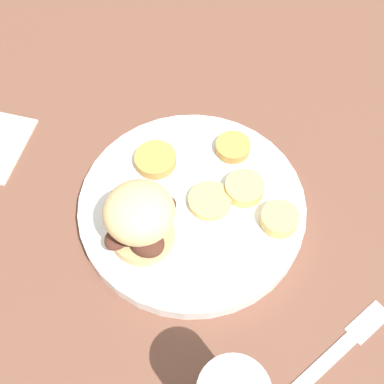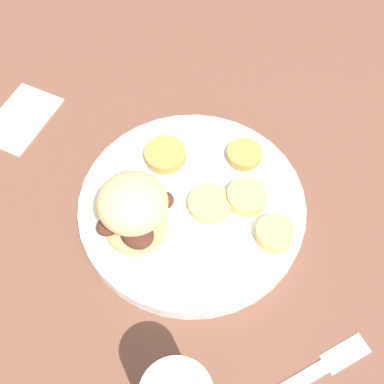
% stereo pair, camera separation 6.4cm
% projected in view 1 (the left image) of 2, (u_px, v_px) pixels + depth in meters
% --- Properties ---
extents(ground_plane, '(4.00, 4.00, 0.00)m').
position_uv_depth(ground_plane, '(192.00, 212.00, 0.68)').
color(ground_plane, brown).
extents(dinner_plate, '(0.28, 0.28, 0.02)m').
position_uv_depth(dinner_plate, '(192.00, 207.00, 0.67)').
color(dinner_plate, white).
rests_on(dinner_plate, ground_plane).
extents(sandwich, '(0.09, 0.11, 0.09)m').
position_uv_depth(sandwich, '(140.00, 220.00, 0.60)').
color(sandwich, tan).
rests_on(sandwich, dinner_plate).
extents(potato_round_0, '(0.05, 0.05, 0.01)m').
position_uv_depth(potato_round_0, '(155.00, 160.00, 0.69)').
color(potato_round_0, '#BC8942').
rests_on(potato_round_0, dinner_plate).
extents(potato_round_1, '(0.05, 0.05, 0.02)m').
position_uv_depth(potato_round_1, '(280.00, 219.00, 0.64)').
color(potato_round_1, '#DBB766').
rests_on(potato_round_1, dinner_plate).
extents(potato_round_2, '(0.05, 0.05, 0.02)m').
position_uv_depth(potato_round_2, '(245.00, 188.00, 0.66)').
color(potato_round_2, '#DBB766').
rests_on(potato_round_2, dinner_plate).
extents(potato_round_3, '(0.05, 0.05, 0.01)m').
position_uv_depth(potato_round_3, '(233.00, 147.00, 0.70)').
color(potato_round_3, '#BC8942').
rests_on(potato_round_3, dinner_plate).
extents(potato_round_4, '(0.05, 0.05, 0.01)m').
position_uv_depth(potato_round_4, '(210.00, 201.00, 0.66)').
color(potato_round_4, '#DBB766').
rests_on(potato_round_4, dinner_plate).
extents(fork, '(0.04, 0.16, 0.00)m').
position_uv_depth(fork, '(339.00, 349.00, 0.59)').
color(fork, silver).
rests_on(fork, ground_plane).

